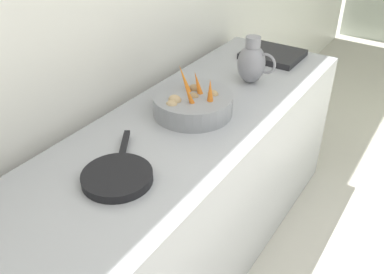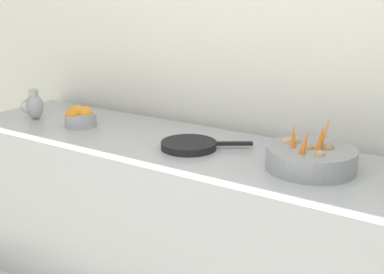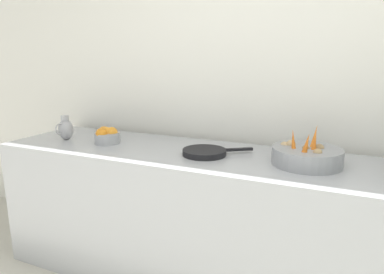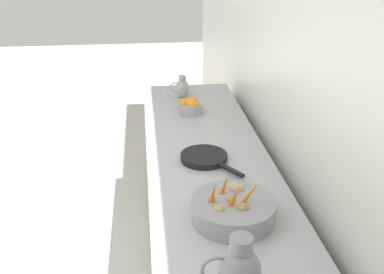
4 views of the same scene
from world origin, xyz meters
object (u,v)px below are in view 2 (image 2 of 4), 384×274
(metal_pitcher_short, at_px, (34,106))
(skillet_on_counter, at_px, (190,145))
(orange_bowl, at_px, (79,117))
(vegetable_colander, at_px, (311,158))

(metal_pitcher_short, distance_m, skillet_on_counter, 1.08)
(orange_bowl, height_order, metal_pitcher_short, metal_pitcher_short)
(orange_bowl, bearing_deg, vegetable_colander, 92.05)
(orange_bowl, xyz_separation_m, metal_pitcher_short, (0.03, -0.34, 0.02))
(orange_bowl, relative_size, metal_pitcher_short, 0.99)
(metal_pitcher_short, bearing_deg, vegetable_colander, 92.52)
(vegetable_colander, distance_m, metal_pitcher_short, 1.66)
(vegetable_colander, relative_size, orange_bowl, 2.15)
(vegetable_colander, distance_m, skillet_on_counter, 0.58)
(vegetable_colander, bearing_deg, orange_bowl, -87.95)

